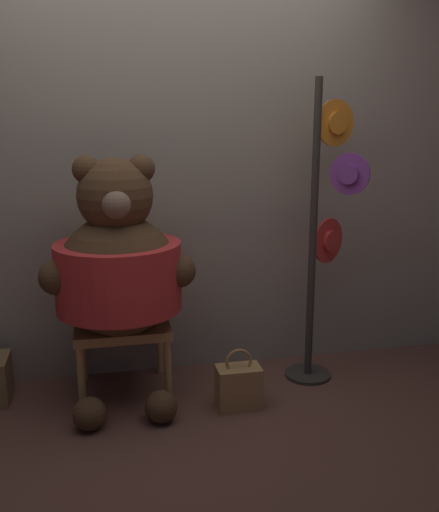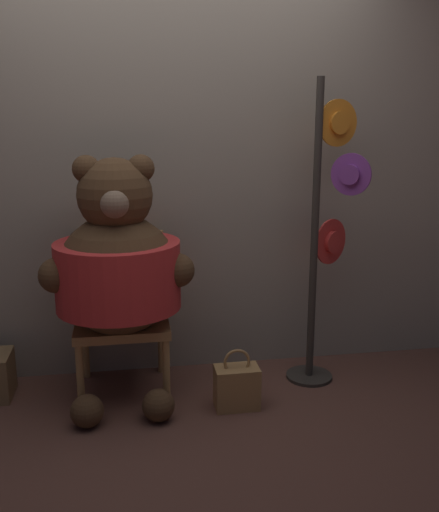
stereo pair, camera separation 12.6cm
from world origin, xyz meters
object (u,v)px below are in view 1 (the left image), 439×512
(hat_display_rack, at_px, (323,234))
(handbag_on_ground, at_px, (239,386))
(chair, at_px, (121,309))
(teddy_bear, at_px, (118,268))

(hat_display_rack, relative_size, handbag_on_ground, 5.20)
(chair, bearing_deg, teddy_bear, -93.15)
(chair, relative_size, teddy_bear, 0.66)
(chair, relative_size, hat_display_rack, 0.51)
(chair, height_order, teddy_bear, teddy_bear)
(chair, distance_m, hat_display_rack, 1.25)
(teddy_bear, height_order, hat_display_rack, hat_display_rack)
(teddy_bear, distance_m, hat_display_rack, 1.20)
(chair, distance_m, handbag_on_ground, 0.80)
(handbag_on_ground, bearing_deg, hat_display_rack, 26.84)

